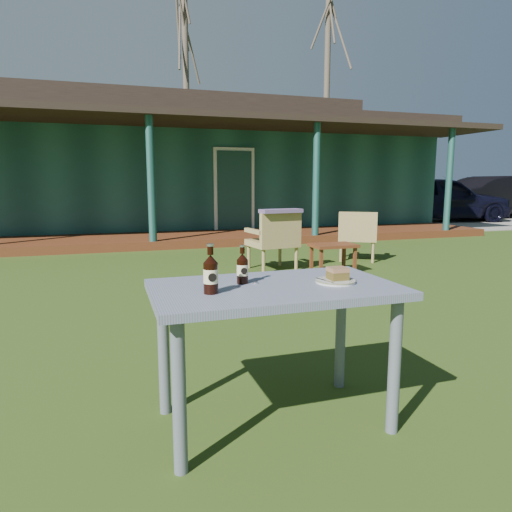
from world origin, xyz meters
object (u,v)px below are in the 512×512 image
object	(u,v)px
cafe_table	(275,305)
plate	(335,281)
cola_bottle_far	(211,274)
car_far	(501,197)
cola_bottle_near	(242,268)
side_table	(333,248)
car_near	(440,199)
cake_slice	(338,273)
armchair_right	(358,233)
armchair_left	(275,238)

from	to	relation	value
cafe_table	plate	xyz separation A→B (m)	(0.31, -0.03, 0.11)
cola_bottle_far	car_far	bearing A→B (deg)	39.96
cola_bottle_near	side_table	distance (m)	4.06
plate	car_near	bearing A→B (deg)	48.22
car_far	car_near	bearing A→B (deg)	99.94
side_table	plate	bearing A→B (deg)	-117.46
cola_bottle_near	side_table	world-z (taller)	cola_bottle_near
plate	side_table	bearing A→B (deg)	62.54
side_table	cafe_table	bearing A→B (deg)	-121.64
cake_slice	side_table	size ratio (longest dim) A/B	0.15
cola_bottle_far	armchair_right	bearing A→B (deg)	52.54
car_far	armchair_left	distance (m)	12.85
cafe_table	plate	distance (m)	0.33
car_far	side_table	size ratio (longest dim) A/B	7.28
car_far	cafe_table	size ratio (longest dim) A/B	3.64
car_near	cafe_table	bearing A→B (deg)	147.09
car_near	car_far	bearing A→B (deg)	-68.39
armchair_left	cafe_table	bearing A→B (deg)	-110.36
cafe_table	cola_bottle_far	world-z (taller)	cola_bottle_far
armchair_left	side_table	world-z (taller)	armchair_left
car_near	plate	xyz separation A→B (m)	(-8.90, -9.97, 0.01)
cake_slice	cafe_table	bearing A→B (deg)	174.88
plate	armchair_right	bearing A→B (deg)	58.23
cola_bottle_near	cafe_table	bearing A→B (deg)	-33.26
cafe_table	armchair_right	distance (m)	5.14
car_far	armchair_left	bearing A→B (deg)	119.89
plate	cake_slice	bearing A→B (deg)	21.59
cake_slice	armchair_right	bearing A→B (deg)	58.33
cola_bottle_near	armchair_right	xyz separation A→B (m)	(3.08, 4.12, -0.36)
cola_bottle_far	cake_slice	bearing A→B (deg)	3.11
car_far	cake_slice	world-z (taller)	car_far
car_near	cola_bottle_near	world-z (taller)	car_near
car_near	car_far	size ratio (longest dim) A/B	0.97
cake_slice	car_near	bearing A→B (deg)	48.25
cola_bottle_far	car_near	bearing A→B (deg)	46.30
plate	cola_bottle_far	size ratio (longest dim) A/B	0.89
car_far	armchair_right	bearing A→B (deg)	122.33
plate	side_table	distance (m)	3.93
cafe_table	armchair_left	distance (m)	4.11
cafe_table	cake_slice	xyz separation A→B (m)	(0.33, -0.03, 0.15)
car_far	cola_bottle_far	distance (m)	16.57
cake_slice	armchair_right	xyz separation A→B (m)	(2.62, 4.24, -0.33)
car_near	armchair_right	distance (m)	8.49
car_far	cola_bottle_near	size ratio (longest dim) A/B	22.59
cafe_table	armchair_left	xyz separation A→B (m)	(1.43, 3.85, -0.16)
car_near	armchair_left	world-z (taller)	car_near
car_near	cafe_table	distance (m)	13.55
car_far	armchair_left	size ratio (longest dim) A/B	5.34
cola_bottle_near	cake_slice	bearing A→B (deg)	-14.48
car_far	armchair_right	distance (m)	11.38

